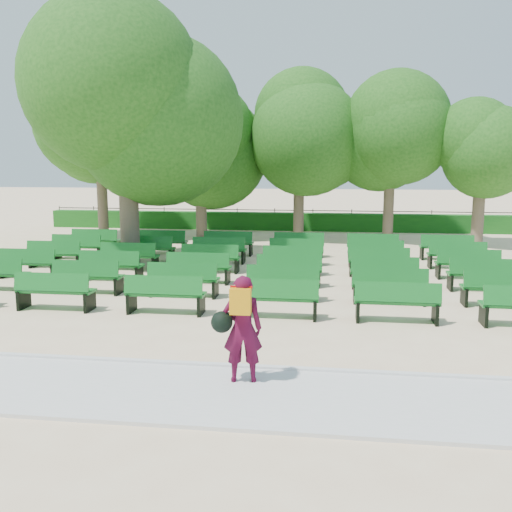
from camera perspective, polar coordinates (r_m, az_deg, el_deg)
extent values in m
plane|color=beige|center=(15.89, 0.07, -3.32)|extent=(120.00, 120.00, 0.00)
cube|color=silver|center=(8.93, -6.51, -13.51)|extent=(30.00, 2.20, 0.06)
cube|color=silver|center=(9.96, -4.86, -10.88)|extent=(30.00, 0.12, 0.10)
cube|color=#185918|center=(29.60, 3.73, 3.45)|extent=(26.00, 0.70, 0.90)
cube|color=#11651F|center=(17.28, -0.84, -0.73)|extent=(1.85, 0.56, 0.06)
cube|color=#11651F|center=(17.03, -0.95, -0.01)|extent=(1.84, 0.19, 0.43)
cylinder|color=brown|center=(19.76, -12.57, 4.34)|extent=(0.65, 0.65, 3.67)
ellipsoid|color=#255C18|center=(19.78, -12.93, 14.38)|extent=(5.92, 5.92, 5.33)
imported|color=#460A23|center=(9.00, -1.35, -7.29)|extent=(0.68, 0.51, 1.71)
cube|color=orange|center=(8.68, -1.57, -4.55)|extent=(0.32, 0.16, 0.40)
sphere|color=black|center=(8.96, -3.44, -6.61)|extent=(0.34, 0.34, 0.34)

